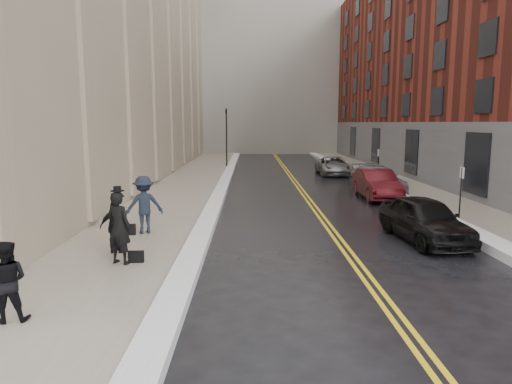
{
  "coord_description": "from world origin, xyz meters",
  "views": [
    {
      "loc": [
        -0.5,
        -9.91,
        3.97
      ],
      "look_at": [
        -0.32,
        5.61,
        1.6
      ],
      "focal_mm": 32.0,
      "sensor_mm": 36.0,
      "label": 1
    }
  ],
  "objects_px": {
    "pedestrian_c": "(116,227)",
    "pedestrian_b": "(144,205)",
    "car_silver_far": "(334,166)",
    "pedestrian_a": "(7,281)",
    "pedestrian_main": "(119,228)",
    "car_maroon": "(377,184)",
    "car_black": "(424,219)",
    "car_silver_near": "(377,179)"
  },
  "relations": [
    {
      "from": "car_maroon",
      "to": "car_silver_near",
      "type": "height_order",
      "value": "car_maroon"
    },
    {
      "from": "car_maroon",
      "to": "car_silver_far",
      "type": "bearing_deg",
      "value": 91.17
    },
    {
      "from": "car_silver_near",
      "to": "pedestrian_main",
      "type": "distance_m",
      "value": 17.72
    },
    {
      "from": "car_silver_far",
      "to": "pedestrian_a",
      "type": "relative_size",
      "value": 3.12
    },
    {
      "from": "pedestrian_c",
      "to": "car_silver_far",
      "type": "bearing_deg",
      "value": -117.79
    },
    {
      "from": "car_silver_far",
      "to": "pedestrian_main",
      "type": "relative_size",
      "value": 2.47
    },
    {
      "from": "car_silver_near",
      "to": "car_silver_far",
      "type": "relative_size",
      "value": 1.03
    },
    {
      "from": "car_black",
      "to": "car_maroon",
      "type": "relative_size",
      "value": 0.95
    },
    {
      "from": "pedestrian_main",
      "to": "pedestrian_a",
      "type": "bearing_deg",
      "value": 95.77
    },
    {
      "from": "pedestrian_main",
      "to": "pedestrian_a",
      "type": "xyz_separation_m",
      "value": [
        -1.13,
        -3.63,
        -0.21
      ]
    },
    {
      "from": "car_silver_far",
      "to": "pedestrian_c",
      "type": "bearing_deg",
      "value": -115.7
    },
    {
      "from": "car_black",
      "to": "car_silver_far",
      "type": "distance_m",
      "value": 19.75
    },
    {
      "from": "car_silver_far",
      "to": "pedestrian_b",
      "type": "relative_size",
      "value": 2.48
    },
    {
      "from": "car_maroon",
      "to": "pedestrian_main",
      "type": "xyz_separation_m",
      "value": [
        -10.19,
        -11.56,
        0.39
      ]
    },
    {
      "from": "car_silver_near",
      "to": "pedestrian_c",
      "type": "bearing_deg",
      "value": -136.94
    },
    {
      "from": "car_black",
      "to": "car_silver_near",
      "type": "relative_size",
      "value": 0.86
    },
    {
      "from": "pedestrian_main",
      "to": "pedestrian_b",
      "type": "bearing_deg",
      "value": -64.6
    },
    {
      "from": "pedestrian_a",
      "to": "pedestrian_c",
      "type": "bearing_deg",
      "value": -110.44
    },
    {
      "from": "car_silver_far",
      "to": "pedestrian_b",
      "type": "height_order",
      "value": "pedestrian_b"
    },
    {
      "from": "pedestrian_b",
      "to": "pedestrian_main",
      "type": "bearing_deg",
      "value": 71.51
    },
    {
      "from": "car_silver_far",
      "to": "pedestrian_main",
      "type": "bearing_deg",
      "value": -113.77
    },
    {
      "from": "car_silver_near",
      "to": "pedestrian_b",
      "type": "height_order",
      "value": "pedestrian_b"
    },
    {
      "from": "car_black",
      "to": "pedestrian_c",
      "type": "height_order",
      "value": "pedestrian_c"
    },
    {
      "from": "pedestrian_c",
      "to": "pedestrian_b",
      "type": "bearing_deg",
      "value": -98.6
    },
    {
      "from": "car_maroon",
      "to": "car_silver_near",
      "type": "xyz_separation_m",
      "value": [
        0.67,
        2.42,
        -0.02
      ]
    },
    {
      "from": "car_silver_near",
      "to": "pedestrian_b",
      "type": "bearing_deg",
      "value": -142.25
    },
    {
      "from": "pedestrian_a",
      "to": "pedestrian_main",
      "type": "bearing_deg",
      "value": -119.06
    },
    {
      "from": "car_silver_near",
      "to": "pedestrian_a",
      "type": "xyz_separation_m",
      "value": [
        -12.0,
        -17.61,
        0.2
      ]
    },
    {
      "from": "pedestrian_c",
      "to": "car_black",
      "type": "bearing_deg",
      "value": -171.81
    },
    {
      "from": "pedestrian_a",
      "to": "car_black",
      "type": "bearing_deg",
      "value": -160.1
    },
    {
      "from": "pedestrian_main",
      "to": "car_maroon",
      "type": "bearing_deg",
      "value": -108.24
    },
    {
      "from": "pedestrian_a",
      "to": "car_maroon",
      "type": "bearing_deg",
      "value": -138.39
    },
    {
      "from": "car_maroon",
      "to": "car_silver_near",
      "type": "bearing_deg",
      "value": 74.17
    },
    {
      "from": "pedestrian_b",
      "to": "pedestrian_a",
      "type": "bearing_deg",
      "value": 61.31
    },
    {
      "from": "car_maroon",
      "to": "pedestrian_main",
      "type": "height_order",
      "value": "pedestrian_main"
    },
    {
      "from": "car_black",
      "to": "pedestrian_a",
      "type": "xyz_separation_m",
      "value": [
        -10.55,
        -6.48,
        0.19
      ]
    },
    {
      "from": "car_black",
      "to": "car_silver_near",
      "type": "bearing_deg",
      "value": 76.35
    },
    {
      "from": "pedestrian_main",
      "to": "pedestrian_a",
      "type": "relative_size",
      "value": 1.26
    },
    {
      "from": "car_maroon",
      "to": "pedestrian_c",
      "type": "xyz_separation_m",
      "value": [
        -10.6,
        -10.51,
        0.16
      ]
    },
    {
      "from": "car_black",
      "to": "pedestrian_c",
      "type": "relative_size",
      "value": 2.84
    },
    {
      "from": "car_silver_far",
      "to": "pedestrian_a",
      "type": "height_order",
      "value": "pedestrian_a"
    },
    {
      "from": "car_maroon",
      "to": "pedestrian_b",
      "type": "xyz_separation_m",
      "value": [
        -10.33,
        -8.05,
        0.39
      ]
    }
  ]
}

